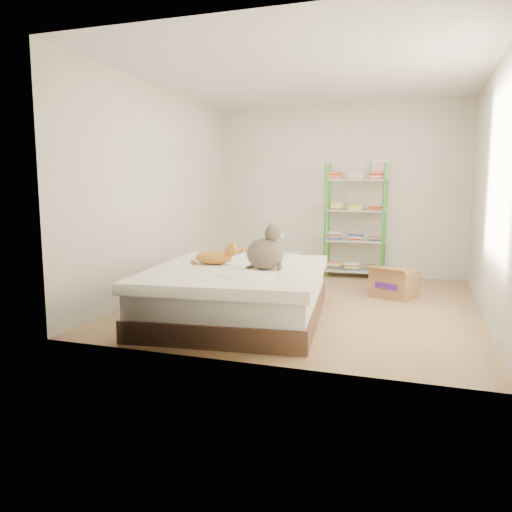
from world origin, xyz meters
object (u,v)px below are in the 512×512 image
at_px(bed, 238,293).
at_px(orange_cat, 214,256).
at_px(cardboard_box, 394,283).
at_px(white_bin, 288,263).
at_px(shelf_unit, 356,222).
at_px(grey_cat, 265,247).

distance_m(bed, orange_cat, 0.49).
distance_m(orange_cat, cardboard_box, 2.35).
distance_m(orange_cat, white_bin, 2.69).
height_order(orange_cat, white_bin, orange_cat).
xyz_separation_m(cardboard_box, white_bin, (-1.67, 1.20, 0.00)).
distance_m(orange_cat, shelf_unit, 2.92).
bearing_deg(grey_cat, orange_cat, 64.27).
bearing_deg(shelf_unit, bed, -106.69).
relative_size(orange_cat, shelf_unit, 0.27).
xyz_separation_m(bed, grey_cat, (0.31, -0.03, 0.50)).
distance_m(grey_cat, cardboard_box, 2.06).
bearing_deg(bed, white_bin, 87.09).
bearing_deg(orange_cat, white_bin, 77.89).
xyz_separation_m(orange_cat, shelf_unit, (1.14, 2.68, 0.19)).
distance_m(shelf_unit, white_bin, 1.21).
xyz_separation_m(grey_cat, cardboard_box, (1.17, 1.59, -0.59)).
height_order(cardboard_box, white_bin, cardboard_box).
height_order(grey_cat, white_bin, grey_cat).
distance_m(bed, grey_cat, 0.58).
bearing_deg(cardboard_box, shelf_unit, 142.10).
bearing_deg(cardboard_box, grey_cat, -101.98).
relative_size(orange_cat, grey_cat, 1.04).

